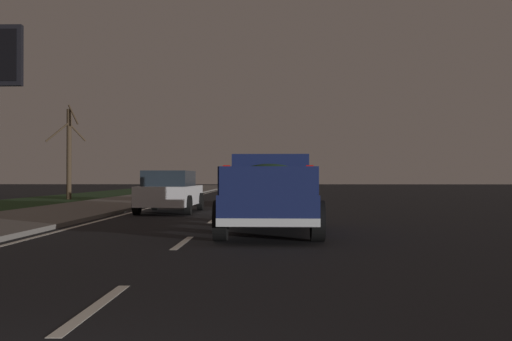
% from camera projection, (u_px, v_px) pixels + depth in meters
% --- Properties ---
extents(ground, '(144.00, 144.00, 0.00)m').
position_uv_depth(ground, '(236.00, 203.00, 29.93)').
color(ground, black).
extents(sidewalk_shoulder, '(108.00, 4.00, 0.12)m').
position_uv_depth(sidewalk_shoulder, '(121.00, 202.00, 30.09)').
color(sidewalk_shoulder, slate).
rests_on(sidewalk_shoulder, ground).
extents(grass_verge, '(108.00, 6.00, 0.01)m').
position_uv_depth(grass_verge, '(21.00, 203.00, 30.22)').
color(grass_verge, '#1E3819').
rests_on(grass_verge, ground).
extents(lane_markings, '(108.00, 3.54, 0.01)m').
position_uv_depth(lane_markings, '(191.00, 201.00, 32.24)').
color(lane_markings, silver).
rests_on(lane_markings, ground).
extents(pickup_truck, '(5.44, 2.32, 1.87)m').
position_uv_depth(pickup_truck, '(270.00, 191.00, 14.41)').
color(pickup_truck, '#141E4C').
rests_on(pickup_truck, ground).
extents(sedan_white, '(4.44, 2.08, 1.54)m').
position_uv_depth(sedan_white, '(170.00, 191.00, 22.56)').
color(sedan_white, silver).
rests_on(sedan_white, ground).
extents(sedan_tan, '(4.41, 2.04, 1.54)m').
position_uv_depth(sedan_tan, '(271.00, 189.00, 27.03)').
color(sedan_tan, '#9E845B').
rests_on(sedan_tan, ground).
extents(bare_tree_far, '(1.50, 1.92, 5.49)m').
position_uv_depth(bare_tree_far, '(69.00, 151.00, 35.14)').
color(bare_tree_far, '#423323').
rests_on(bare_tree_far, ground).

